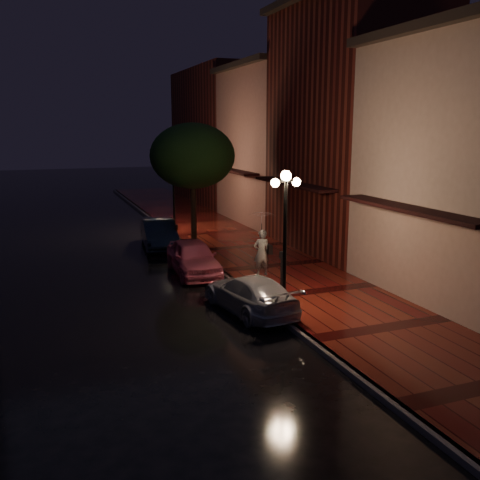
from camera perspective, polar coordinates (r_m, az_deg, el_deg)
name	(u,v)px	position (r m, az deg, el deg)	size (l,w,h in m)	color
ground	(221,274)	(21.27, -2.00, -3.65)	(120.00, 120.00, 0.00)	black
sidewalk	(273,267)	(22.05, 3.55, -2.90)	(4.50, 60.00, 0.15)	#4E0F0E
curb	(221,272)	(21.25, -2.00, -3.46)	(0.25, 60.00, 0.15)	#595451
storefront_mid	(351,132)	(25.36, 11.81, 11.21)	(5.00, 8.00, 11.00)	#511914
storefront_far	(278,148)	(32.42, 4.02, 9.76)	(5.00, 8.00, 9.00)	#8C5951
storefront_extra	(223,137)	(41.69, -1.85, 10.94)	(5.00, 12.00, 10.00)	#511914
streetlamp_near	(285,232)	(16.29, 4.82, 0.88)	(0.96, 0.36, 4.31)	black
streetlamp_far	(174,186)	(29.40, -7.10, 5.76)	(0.96, 0.36, 4.31)	black
street_tree	(193,158)	(26.43, -5.06, 8.70)	(4.16, 4.16, 5.80)	black
pink_car	(193,257)	(21.15, -5.00, -1.85)	(1.62, 4.04, 1.38)	#C55169
navy_car	(159,233)	(26.11, -8.67, 0.71)	(1.46, 4.20, 1.38)	black
silver_car	(250,294)	(16.84, 1.06, -5.78)	(1.65, 4.05, 1.18)	#9F9FA6
woman_with_umbrella	(262,233)	(20.18, 2.34, 0.74)	(1.04, 1.06, 2.49)	white
parking_meter	(281,268)	(18.30, 4.45, -2.97)	(0.13, 0.10, 1.43)	black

